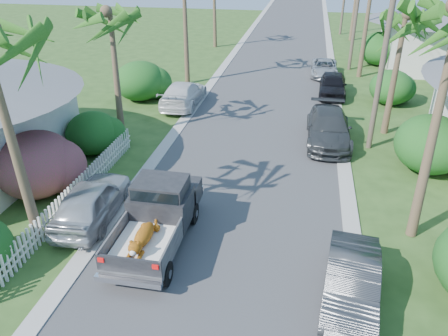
% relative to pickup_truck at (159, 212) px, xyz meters
% --- Properties ---
extents(road, '(8.00, 100.00, 0.02)m').
position_rel_pickup_truck_xyz_m(road, '(2.17, 20.91, -1.00)').
color(road, '#38383A').
rests_on(road, ground).
extents(curb_left, '(0.60, 100.00, 0.06)m').
position_rel_pickup_truck_xyz_m(curb_left, '(-2.13, 20.91, -0.98)').
color(curb_left, '#A5A39E').
rests_on(curb_left, ground).
extents(curb_right, '(0.60, 100.00, 0.06)m').
position_rel_pickup_truck_xyz_m(curb_right, '(6.47, 20.91, -0.98)').
color(curb_right, '#A5A39E').
rests_on(curb_right, ground).
extents(pickup_truck, '(1.98, 5.12, 2.06)m').
position_rel_pickup_truck_xyz_m(pickup_truck, '(0.00, 0.00, 0.00)').
color(pickup_truck, black).
rests_on(pickup_truck, ground).
extents(parked_car_rn, '(1.85, 4.19, 1.34)m').
position_rel_pickup_truck_xyz_m(parked_car_rn, '(6.13, -1.96, -0.34)').
color(parked_car_rn, '#313337').
rests_on(parked_car_rn, ground).
extents(parked_car_rm, '(2.22, 5.23, 1.51)m').
position_rel_pickup_truck_xyz_m(parked_car_rm, '(5.77, 9.20, -0.26)').
color(parked_car_rm, '#323638').
rests_on(parked_car_rm, ground).
extents(parked_car_rf, '(1.85, 4.28, 1.44)m').
position_rel_pickup_truck_xyz_m(parked_car_rf, '(6.22, 16.89, -0.29)').
color(parked_car_rf, black).
rests_on(parked_car_rf, ground).
extents(parked_car_rd, '(1.94, 4.18, 1.16)m').
position_rel_pickup_truck_xyz_m(parked_car_rd, '(5.77, 21.65, -0.43)').
color(parked_car_rd, '#A9ACB0').
rests_on(parked_car_rd, ground).
extents(parked_car_ln, '(1.97, 4.43, 1.48)m').
position_rel_pickup_truck_xyz_m(parked_car_ln, '(-2.77, 0.64, -0.27)').
color(parked_car_ln, silver).
rests_on(parked_car_ln, ground).
extents(parked_car_lf, '(2.06, 5.02, 1.46)m').
position_rel_pickup_truck_xyz_m(parked_car_lf, '(-2.83, 13.23, -0.28)').
color(parked_car_lf, silver).
rests_on(parked_car_lf, ground).
extents(palm_l_b, '(4.40, 4.40, 7.40)m').
position_rel_pickup_truck_xyz_m(palm_l_b, '(-4.63, 7.91, 5.14)').
color(palm_l_b, brown).
rests_on(palm_l_b, ground).
extents(palm_r_b, '(4.40, 4.40, 7.20)m').
position_rel_pickup_truck_xyz_m(palm_r_b, '(8.77, 10.91, 4.94)').
color(palm_r_b, brown).
rests_on(palm_r_b, ground).
extents(shrub_l_b, '(3.00, 3.30, 2.60)m').
position_rel_pickup_truck_xyz_m(shrub_l_b, '(-5.63, 1.91, 0.29)').
color(shrub_l_b, '#C51C5E').
rests_on(shrub_l_b, ground).
extents(shrub_l_c, '(2.40, 2.64, 2.00)m').
position_rel_pickup_truck_xyz_m(shrub_l_c, '(-5.23, 5.91, -0.01)').
color(shrub_l_c, '#13431A').
rests_on(shrub_l_c, ground).
extents(shrub_l_d, '(3.20, 3.52, 2.40)m').
position_rel_pickup_truck_xyz_m(shrub_l_d, '(-5.83, 13.91, 0.19)').
color(shrub_l_d, '#13431A').
rests_on(shrub_l_d, ground).
extents(shrub_r_b, '(3.00, 3.30, 2.50)m').
position_rel_pickup_truck_xyz_m(shrub_r_b, '(9.97, 6.91, 0.24)').
color(shrub_r_b, '#13431A').
rests_on(shrub_r_b, ground).
extents(shrub_r_c, '(2.60, 2.86, 2.10)m').
position_rel_pickup_truck_xyz_m(shrub_r_c, '(9.67, 15.91, 0.04)').
color(shrub_r_c, '#13431A').
rests_on(shrub_r_c, ground).
extents(shrub_r_d, '(3.20, 3.52, 2.60)m').
position_rel_pickup_truck_xyz_m(shrub_r_d, '(10.17, 25.91, 0.29)').
color(shrub_r_d, '#13431A').
rests_on(shrub_r_d, ground).
extents(picket_fence, '(0.10, 11.00, 1.00)m').
position_rel_pickup_truck_xyz_m(picket_fence, '(-3.83, 1.41, -0.51)').
color(picket_fence, white).
rests_on(picket_fence, ground).
extents(house_right_far, '(9.00, 8.00, 4.60)m').
position_rel_pickup_truck_xyz_m(house_right_far, '(15.17, 25.91, 1.11)').
color(house_right_far, silver).
rests_on(house_right_far, ground).
extents(utility_pole_b, '(1.60, 0.26, 9.00)m').
position_rel_pickup_truck_xyz_m(utility_pole_b, '(7.77, 8.91, 3.59)').
color(utility_pole_b, brown).
rests_on(utility_pole_b, ground).
extents(utility_pole_c, '(1.60, 0.26, 9.00)m').
position_rel_pickup_truck_xyz_m(utility_pole_c, '(7.77, 23.91, 3.59)').
color(utility_pole_c, brown).
rests_on(utility_pole_c, ground).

